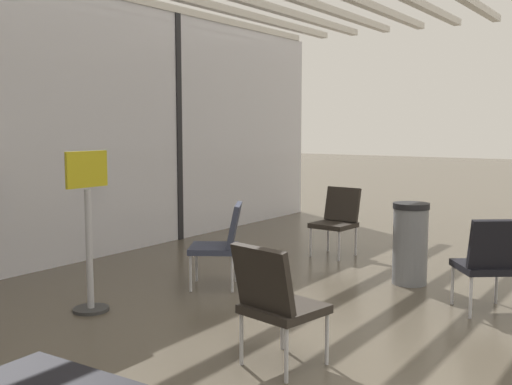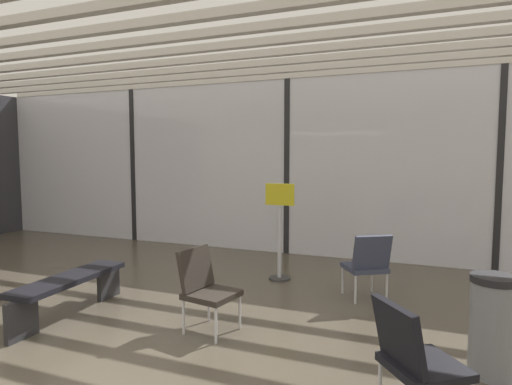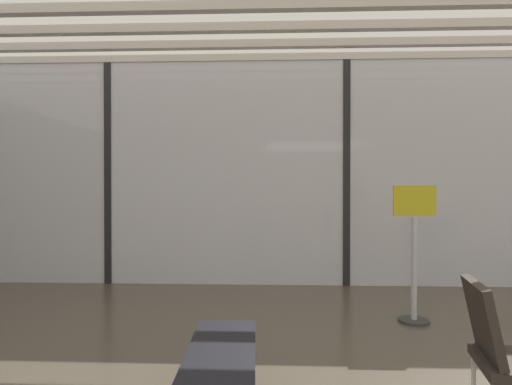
# 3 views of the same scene
# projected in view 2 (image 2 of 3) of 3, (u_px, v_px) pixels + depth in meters

# --- Properties ---
(glass_curtain_wall) EXTENTS (14.00, 0.08, 3.26)m
(glass_curtain_wall) POSITION_uv_depth(u_px,v_px,m) (287.00, 167.00, 8.03)
(glass_curtain_wall) COLOR silver
(glass_curtain_wall) RESTS_ON ground
(window_mullion_0) EXTENTS (0.10, 0.12, 3.26)m
(window_mullion_0) POSITION_uv_depth(u_px,v_px,m) (134.00, 166.00, 9.32)
(window_mullion_0) COLOR black
(window_mullion_0) RESTS_ON ground
(window_mullion_1) EXTENTS (0.10, 0.12, 3.26)m
(window_mullion_1) POSITION_uv_depth(u_px,v_px,m) (287.00, 167.00, 8.03)
(window_mullion_1) COLOR black
(window_mullion_1) RESTS_ON ground
(window_mullion_2) EXTENTS (0.10, 0.12, 3.26)m
(window_mullion_2) POSITION_uv_depth(u_px,v_px,m) (499.00, 170.00, 6.74)
(window_mullion_2) COLOR black
(window_mullion_2) RESTS_ON ground
(ceiling_slats) EXTENTS (13.72, 6.72, 0.10)m
(ceiling_slats) POSITION_uv_depth(u_px,v_px,m) (200.00, 26.00, 4.83)
(ceiling_slats) COLOR beige
(ceiling_slats) RESTS_ON glass_curtain_wall
(parked_airplane) EXTENTS (14.36, 3.79, 3.79)m
(parked_airplane) POSITION_uv_depth(u_px,v_px,m) (373.00, 154.00, 11.52)
(parked_airplane) COLOR #B2BCD6
(parked_airplane) RESTS_ON ground
(lounge_chair_0) EXTENTS (0.69, 0.70, 0.87)m
(lounge_chair_0) POSITION_uv_depth(u_px,v_px,m) (367.00, 262.00, 5.46)
(lounge_chair_0) COLOR #33384C
(lounge_chair_0) RESTS_ON ground
(lounge_chair_1) EXTENTS (0.60, 0.57, 0.87)m
(lounge_chair_1) POSITION_uv_depth(u_px,v_px,m) (205.00, 284.00, 4.52)
(lounge_chair_1) COLOR #28231E
(lounge_chair_1) RESTS_ON ground
(lounge_chair_2) EXTENTS (0.71, 0.70, 0.87)m
(lounge_chair_2) POSITION_uv_depth(u_px,v_px,m) (414.00, 355.00, 2.92)
(lounge_chair_2) COLOR black
(lounge_chair_2) RESTS_ON ground
(waiting_bench) EXTENTS (0.46, 1.70, 0.47)m
(waiting_bench) POSITION_uv_depth(u_px,v_px,m) (70.00, 285.00, 4.92)
(waiting_bench) COLOR black
(waiting_bench) RESTS_ON ground
(trash_bin) EXTENTS (0.38, 0.38, 0.86)m
(trash_bin) POSITION_uv_depth(u_px,v_px,m) (493.00, 326.00, 3.58)
(trash_bin) COLOR slate
(trash_bin) RESTS_ON ground
(info_sign) EXTENTS (0.44, 0.32, 1.44)m
(info_sign) POSITION_uv_depth(u_px,v_px,m) (280.00, 235.00, 6.36)
(info_sign) COLOR #333333
(info_sign) RESTS_ON ground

